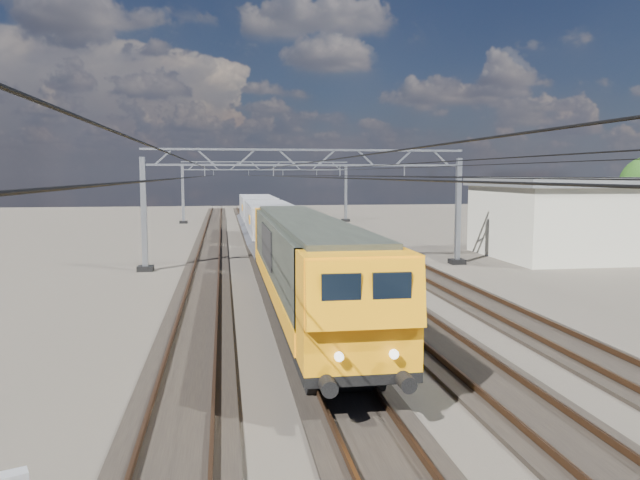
{
  "coord_description": "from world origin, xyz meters",
  "views": [
    {
      "loc": [
        -4.98,
        -33.0,
        5.59
      ],
      "look_at": [
        -0.31,
        -3.04,
        2.4
      ],
      "focal_mm": 35.0,
      "sensor_mm": 36.0,
      "label": 1
    }
  ],
  "objects": [
    {
      "name": "track_inner_east",
      "position": [
        2.0,
        0.0,
        0.07
      ],
      "size": [
        2.6,
        140.0,
        0.3
      ],
      "color": "black",
      "rests_on": "ground"
    },
    {
      "name": "overhead_wires",
      "position": [
        0.0,
        8.0,
        5.75
      ],
      "size": [
        12.03,
        140.0,
        0.53
      ],
      "color": "black",
      "rests_on": "ground"
    },
    {
      "name": "hopper_wagon_lead",
      "position": [
        -2.0,
        7.54,
        2.23
      ],
      "size": [
        3.38,
        13.0,
        3.25
      ],
      "color": "black",
      "rests_on": "ground"
    },
    {
      "name": "hopper_wagon_mid",
      "position": [
        -2.0,
        21.74,
        2.23
      ],
      "size": [
        3.38,
        13.0,
        3.25
      ],
      "color": "black",
      "rests_on": "ground"
    },
    {
      "name": "track_outer_west",
      "position": [
        -6.0,
        0.0,
        0.07
      ],
      "size": [
        2.6,
        140.0,
        0.3
      ],
      "color": "black",
      "rests_on": "ground"
    },
    {
      "name": "track_outer_east",
      "position": [
        6.0,
        0.0,
        0.07
      ],
      "size": [
        2.6,
        140.0,
        0.3
      ],
      "color": "black",
      "rests_on": "ground"
    },
    {
      "name": "locomotive",
      "position": [
        -2.0,
        -10.16,
        2.33
      ],
      "size": [
        2.76,
        21.1,
        3.62
      ],
      "color": "black",
      "rests_on": "ground"
    },
    {
      "name": "industrial_shed",
      "position": [
        22.0,
        6.0,
        2.73
      ],
      "size": [
        18.6,
        10.6,
        5.4
      ],
      "color": "beige",
      "rests_on": "ground"
    },
    {
      "name": "catenary_gantry_far",
      "position": [
        0.0,
        40.0,
        3.91
      ],
      "size": [
        19.9,
        0.9,
        7.11
      ],
      "color": "#92979F",
      "rests_on": "ground"
    },
    {
      "name": "catenary_gantry_mid",
      "position": [
        0.0,
        4.0,
        3.91
      ],
      "size": [
        19.9,
        0.9,
        7.11
      ],
      "color": "#92979F",
      "rests_on": "ground"
    },
    {
      "name": "track_loco",
      "position": [
        -2.0,
        0.0,
        0.07
      ],
      "size": [
        2.6,
        140.0,
        0.3
      ],
      "color": "black",
      "rests_on": "ground"
    },
    {
      "name": "ground",
      "position": [
        0.0,
        0.0,
        0.0
      ],
      "size": [
        160.0,
        160.0,
        0.0
      ],
      "primitive_type": "plane",
      "color": "black",
      "rests_on": "ground"
    }
  ]
}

